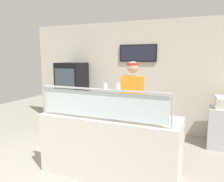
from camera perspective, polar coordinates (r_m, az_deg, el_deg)
The scene contains 10 objects.
ground_plane at distance 4.27m, azimuth 3.08°, elevation -16.62°, with size 12.00×12.00×0.00m, color gray.
shop_rear_unit at distance 5.51m, azimuth 9.25°, elevation 3.75°, with size 6.52×0.13×2.70m.
serving_counter at distance 3.53m, azimuth -0.53°, elevation -13.82°, with size 2.12×0.72×0.95m, color silver.
sneeze_guard at distance 3.05m, azimuth -2.79°, elevation -2.54°, with size 1.95×0.06×0.45m.
pizza_tray at distance 3.32m, azimuth 2.05°, elevation -6.37°, with size 0.41×0.41×0.04m.
pizza_server at distance 3.28m, azimuth 2.50°, elevation -6.14°, with size 0.07×0.28×0.01m, color #ADAFB7.
parmesan_shaker at distance 2.99m, azimuth -1.79°, elevation 1.18°, with size 0.06×0.06×0.08m.
pepper_flake_shaker at distance 2.92m, azimuth 1.52°, elevation 1.06°, with size 0.07×0.07×0.09m.
worker_figure at distance 3.99m, azimuth 5.29°, elevation -3.20°, with size 0.41×0.50×1.76m.
drink_fridge at distance 5.94m, azimuth -10.28°, elevation -0.92°, with size 0.67×0.65×1.68m.
Camera 1 is at (2.37, -2.63, 1.84)m, focal length 35.33 mm.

